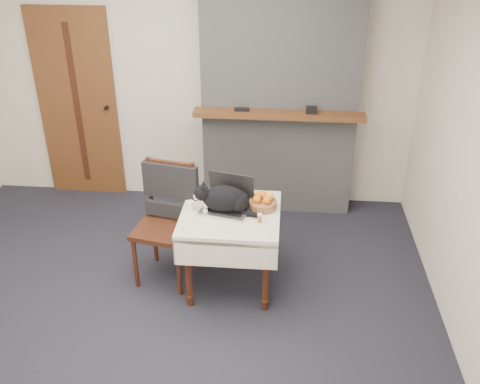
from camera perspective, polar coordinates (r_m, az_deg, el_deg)
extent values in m
plane|color=black|center=(4.37, -9.10, -12.70)|extent=(4.50, 4.50, 0.00)
cube|color=beige|center=(5.49, -5.28, 11.86)|extent=(4.50, 0.02, 2.60)
cube|color=brown|center=(5.89, -16.91, 8.83)|extent=(0.82, 0.05, 2.00)
cube|color=#381F0F|center=(5.86, -17.01, 8.73)|extent=(0.06, 0.01, 1.70)
cylinder|color=black|center=(5.74, -14.05, 8.71)|extent=(0.04, 0.06, 0.04)
cube|color=gray|center=(5.26, 4.32, 11.16)|extent=(1.50, 0.30, 2.60)
cube|color=brown|center=(5.10, 4.17, 8.22)|extent=(1.62, 0.18, 0.05)
cube|color=black|center=(5.10, 0.21, 8.79)|extent=(0.14, 0.04, 0.03)
cube|color=black|center=(5.08, 7.61, 8.65)|extent=(0.10, 0.07, 0.06)
cylinder|color=#381F0F|center=(4.23, -5.51, -8.50)|extent=(0.06, 0.06, 0.64)
sphere|color=#381F0F|center=(4.38, -5.36, -11.01)|extent=(0.07, 0.07, 0.07)
cylinder|color=#381F0F|center=(4.17, 2.73, -8.97)|extent=(0.06, 0.06, 0.64)
sphere|color=#381F0F|center=(4.32, 2.66, -11.51)|extent=(0.07, 0.07, 0.07)
cylinder|color=#381F0F|center=(4.71, -4.23, -4.15)|extent=(0.06, 0.06, 0.64)
sphere|color=#381F0F|center=(4.85, -4.13, -6.55)|extent=(0.07, 0.07, 0.07)
cylinder|color=#381F0F|center=(4.66, 3.09, -4.51)|extent=(0.06, 0.06, 0.64)
sphere|color=#381F0F|center=(4.80, 3.02, -6.92)|extent=(0.07, 0.07, 0.07)
cube|color=beige|center=(4.24, -1.02, -2.54)|extent=(0.78, 0.78, 0.06)
cube|color=beige|center=(3.98, -1.60, -6.73)|extent=(0.78, 0.01, 0.22)
cube|color=beige|center=(4.63, -0.50, -1.27)|extent=(0.78, 0.01, 0.22)
cube|color=beige|center=(4.35, -6.06, -3.53)|extent=(0.01, 0.78, 0.22)
cube|color=beige|center=(4.28, 4.14, -4.04)|extent=(0.01, 0.78, 0.22)
cube|color=#B7B7BC|center=(4.23, -1.59, -1.96)|extent=(0.42, 0.34, 0.02)
cube|color=black|center=(4.23, -1.59, -1.81)|extent=(0.34, 0.25, 0.00)
cube|color=black|center=(4.29, -0.89, 0.63)|extent=(0.38, 0.15, 0.26)
cube|color=#99B1E1|center=(4.29, -0.90, 0.62)|extent=(0.35, 0.14, 0.23)
ellipsoid|color=black|center=(4.19, -1.68, -0.75)|extent=(0.36, 0.22, 0.22)
ellipsoid|color=black|center=(4.20, -0.24, -1.01)|extent=(0.19, 0.21, 0.18)
sphere|color=black|center=(4.18, -4.08, -0.09)|extent=(0.14, 0.14, 0.13)
ellipsoid|color=white|center=(4.19, -4.64, -0.47)|extent=(0.06, 0.07, 0.06)
ellipsoid|color=white|center=(4.22, -3.61, -1.23)|extent=(0.06, 0.08, 0.09)
cone|color=black|center=(4.11, -4.00, 0.44)|extent=(0.05, 0.05, 0.05)
cone|color=black|center=(4.18, -3.92, 0.91)|extent=(0.05, 0.05, 0.05)
cylinder|color=black|center=(4.16, 0.76, -2.28)|extent=(0.19, 0.09, 0.04)
sphere|color=white|center=(4.21, -3.70, -2.07)|extent=(0.04, 0.04, 0.04)
sphere|color=white|center=(4.28, -3.61, -1.50)|extent=(0.04, 0.04, 0.04)
cylinder|color=white|center=(4.27, -5.30, -1.42)|extent=(0.06, 0.06, 0.07)
cylinder|color=#B15215|center=(4.09, 2.09, -2.85)|extent=(0.03, 0.03, 0.06)
cylinder|color=silver|center=(4.07, 2.10, -2.41)|extent=(0.04, 0.04, 0.01)
cylinder|color=olive|center=(4.28, 2.44, -1.34)|extent=(0.22, 0.22, 0.06)
sphere|color=#DC4D12|center=(4.22, 1.84, -0.76)|extent=(0.07, 0.07, 0.07)
sphere|color=#DC4D12|center=(4.21, 2.92, -0.86)|extent=(0.07, 0.07, 0.07)
sphere|color=#DC4D12|center=(4.28, 2.49, -0.32)|extent=(0.07, 0.07, 0.07)
sphere|color=yellow|center=(4.27, 3.20, -0.46)|extent=(0.07, 0.07, 0.07)
sphere|color=#DC4D12|center=(4.28, 2.01, -0.36)|extent=(0.07, 0.07, 0.07)
cube|color=black|center=(4.23, 1.28, -2.13)|extent=(0.13, 0.02, 0.01)
cube|color=#381F0F|center=(4.46, -8.06, -3.91)|extent=(0.53, 0.53, 0.04)
cylinder|color=#381F0F|center=(4.53, -11.10, -7.36)|extent=(0.04, 0.04, 0.49)
cylinder|color=#381F0F|center=(4.39, -6.52, -8.28)|extent=(0.04, 0.04, 0.49)
cylinder|color=#381F0F|center=(4.81, -9.07, -4.81)|extent=(0.04, 0.04, 0.49)
cylinder|color=#381F0F|center=(4.68, -4.73, -5.58)|extent=(0.04, 0.04, 0.49)
cylinder|color=#381F0F|center=(4.56, -9.56, 0.59)|extent=(0.04, 0.04, 0.54)
cylinder|color=#381F0F|center=(4.41, -4.99, -0.06)|extent=(0.04, 0.04, 0.54)
cube|color=#381F0F|center=(4.43, -7.39, 1.50)|extent=(0.39, 0.11, 0.30)
cube|color=black|center=(4.43, -7.43, 1.19)|extent=(0.48, 0.15, 0.30)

